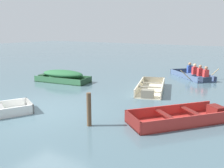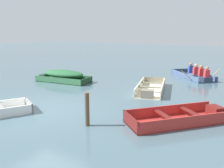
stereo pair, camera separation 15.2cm
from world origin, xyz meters
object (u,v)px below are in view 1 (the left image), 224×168
skiff_green_mid_moored (62,75)px  mooring_post (89,110)px  skiff_cream_near_moored (151,89)px  rowboat_slate_blue_with_crew (194,75)px  skiff_red_far_moored (183,117)px

skiff_green_mid_moored → mooring_post: 6.71m
skiff_cream_near_moored → mooring_post: 4.90m
mooring_post → skiff_cream_near_moored: bearing=92.5°
skiff_cream_near_moored → rowboat_slate_blue_with_crew: bearing=78.9°
mooring_post → skiff_green_mid_moored: bearing=140.6°
skiff_green_mid_moored → mooring_post: size_ratio=3.08×
skiff_green_mid_moored → skiff_red_far_moored: size_ratio=0.98×
skiff_cream_near_moored → skiff_red_far_moored: size_ratio=1.03×
skiff_green_mid_moored → skiff_red_far_moored: 7.80m
skiff_cream_near_moored → skiff_red_far_moored: 3.88m
skiff_cream_near_moored → rowboat_slate_blue_with_crew: rowboat_slate_blue_with_crew is taller
skiff_cream_near_moored → mooring_post: (0.21, -4.88, 0.38)m
skiff_cream_near_moored → skiff_red_far_moored: (2.46, -3.00, 0.00)m
skiff_cream_near_moored → mooring_post: size_ratio=3.26×
skiff_cream_near_moored → skiff_red_far_moored: bearing=-50.7°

